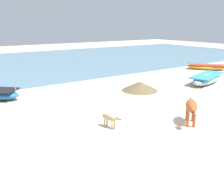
# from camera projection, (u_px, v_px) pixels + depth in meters

# --- Properties ---
(ground) EXTENTS (80.00, 80.00, 0.00)m
(ground) POSITION_uv_depth(u_px,v_px,m) (137.00, 121.00, 10.06)
(ground) COLOR beige
(sea_water) EXTENTS (60.00, 20.00, 0.08)m
(sea_water) POSITION_uv_depth(u_px,v_px,m) (18.00, 64.00, 24.26)
(sea_water) COLOR slate
(sea_water) RESTS_ON ground
(fishing_boat_0) EXTENTS (2.73, 3.12, 0.66)m
(fishing_boat_0) POSITION_uv_depth(u_px,v_px,m) (207.00, 67.00, 21.36)
(fishing_boat_0) COLOR gold
(fishing_boat_0) RESTS_ON ground
(fishing_boat_4) EXTENTS (3.96, 2.22, 0.78)m
(fishing_boat_4) POSITION_uv_depth(u_px,v_px,m) (207.00, 79.00, 16.46)
(fishing_boat_4) COLOR #8CA5B7
(fishing_boat_4) RESTS_ON ground
(cow_adult_rust) EXTENTS (1.27, 1.19, 0.97)m
(cow_adult_rust) POSITION_uv_depth(u_px,v_px,m) (191.00, 107.00, 9.60)
(cow_adult_rust) COLOR #9E4C28
(cow_adult_rust) RESTS_ON ground
(calf_near_dun) EXTENTS (0.41, 0.86, 0.56)m
(calf_near_dun) POSITION_uv_depth(u_px,v_px,m) (110.00, 118.00, 9.34)
(calf_near_dun) COLOR tan
(calf_near_dun) RESTS_ON ground
(debris_pile_0) EXTENTS (2.21, 2.21, 0.53)m
(debris_pile_0) POSITION_uv_depth(u_px,v_px,m) (140.00, 86.00, 14.69)
(debris_pile_0) COLOR brown
(debris_pile_0) RESTS_ON ground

